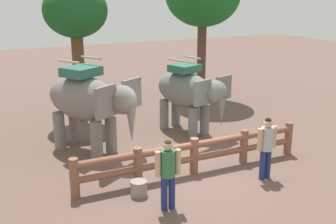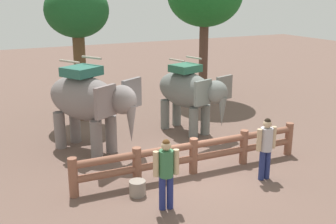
% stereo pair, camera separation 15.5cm
% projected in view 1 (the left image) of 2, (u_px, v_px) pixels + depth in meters
% --- Properties ---
extents(ground_plane, '(60.00, 60.00, 0.00)m').
position_uv_depth(ground_plane, '(189.00, 169.00, 12.13)').
color(ground_plane, brown).
extents(log_fence, '(7.09, 0.45, 1.05)m').
position_uv_depth(log_fence, '(194.00, 153.00, 11.75)').
color(log_fence, brown).
rests_on(log_fence, ground).
extents(elephant_near_left, '(2.86, 3.53, 3.03)m').
position_uv_depth(elephant_near_left, '(88.00, 101.00, 13.04)').
color(elephant_near_left, slate).
rests_on(elephant_near_left, ground).
extents(elephant_center, '(2.16, 3.28, 2.75)m').
position_uv_depth(elephant_center, '(188.00, 92.00, 14.90)').
color(elephant_center, slate).
rests_on(elephant_center, ground).
extents(tourist_woman_in_black, '(0.62, 0.40, 1.77)m').
position_uv_depth(tourist_woman_in_black, '(168.00, 169.00, 9.66)').
color(tourist_woman_in_black, navy).
rests_on(tourist_woman_in_black, ground).
extents(tourist_man_in_blue, '(0.63, 0.35, 1.77)m').
position_uv_depth(tourist_man_in_blue, '(267.00, 144.00, 11.28)').
color(tourist_man_in_blue, navy).
rests_on(tourist_man_in_blue, ground).
extents(tree_far_left, '(2.46, 2.46, 5.39)m').
position_uv_depth(tree_far_left, '(75.00, 14.00, 15.75)').
color(tree_far_left, brown).
rests_on(tree_far_left, ground).
extents(feed_bucket, '(0.43, 0.43, 0.39)m').
position_uv_depth(feed_bucket, '(139.00, 188.00, 10.55)').
color(feed_bucket, gray).
rests_on(feed_bucket, ground).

